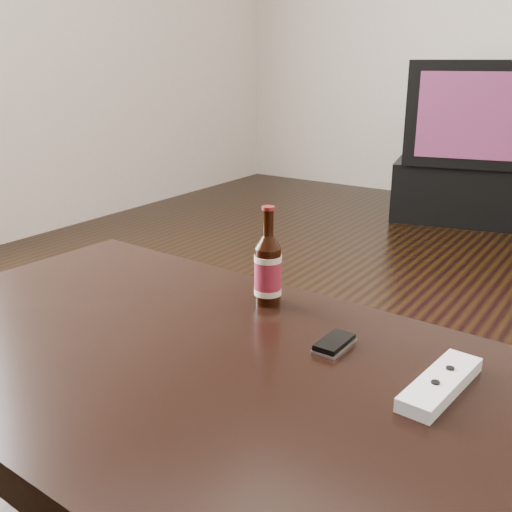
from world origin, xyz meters
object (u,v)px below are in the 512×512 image
Objects in this scene: tv_stand at (470,192)px; coffee_table at (185,380)px; phone at (334,344)px; tv at (479,113)px; beer_bottle at (268,270)px; remote at (441,384)px.

coffee_table reaches higher than tv_stand.
phone is (0.50, -2.88, 0.30)m from tv_stand.
tv is 4.24× the size of beer_bottle.
phone is (0.21, -0.11, -0.07)m from beer_bottle.
coffee_table is 0.28m from phone.
tv reaches higher than tv_stand.
coffee_table is at bearing -92.06° from beer_bottle.
remote is (0.43, 0.12, 0.07)m from coffee_table.
coffee_table is at bearing -98.16° from tv_stand.
remote reaches higher than coffee_table.
coffee_table is 0.30m from beer_bottle.
beer_bottle reaches higher than coffee_table.
tv is at bearing 100.85° from phone.
tv is 4.27× the size of remote.
tv is (0.00, -0.00, 0.48)m from tv_stand.
tv_stand is at bearing 100.85° from phone.
tv is at bearing -90.00° from tv_stand.
tv_stand is at bearing 95.31° from coffee_table.
tv_stand is 2.81m from beer_bottle.
tv_stand is 10.04× the size of phone.
tv_stand is 4.34× the size of remote.
phone is at bearing -93.56° from tv.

